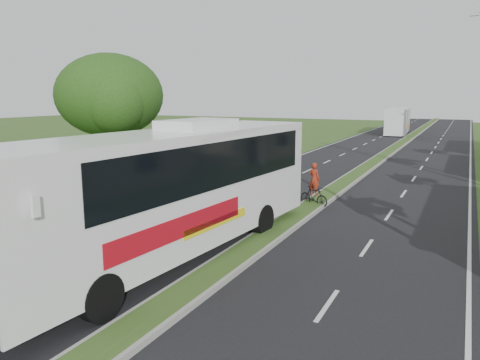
% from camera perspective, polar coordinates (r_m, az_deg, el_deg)
% --- Properties ---
extents(ground, '(180.00, 180.00, 0.00)m').
position_cam_1_polar(ground, '(13.60, -4.09, -12.29)').
color(ground, '#32531E').
rests_on(ground, ground).
extents(road_asphalt, '(14.00, 160.00, 0.02)m').
position_cam_1_polar(road_asphalt, '(31.92, 14.18, 0.62)').
color(road_asphalt, black).
rests_on(road_asphalt, ground).
extents(median_strip, '(1.20, 160.00, 0.18)m').
position_cam_1_polar(median_strip, '(31.90, 14.18, 0.78)').
color(median_strip, gray).
rests_on(median_strip, ground).
extents(lane_edge_left, '(0.12, 160.00, 0.01)m').
position_cam_1_polar(lane_edge_left, '(33.89, 3.04, 1.46)').
color(lane_edge_left, silver).
rests_on(lane_edge_left, ground).
extents(lane_edge_right, '(0.12, 160.00, 0.01)m').
position_cam_1_polar(lane_edge_right, '(31.28, 26.26, -0.35)').
color(lane_edge_right, silver).
rests_on(lane_edge_right, ground).
extents(shade_tree, '(6.30, 6.00, 7.54)m').
position_cam_1_polar(shade_tree, '(27.85, -15.73, 9.55)').
color(shade_tree, '#473321').
rests_on(shade_tree, ground).
extents(coach_bus_main, '(4.00, 13.85, 4.42)m').
position_cam_1_polar(coach_bus_main, '(15.03, -7.99, -0.49)').
color(coach_bus_main, white).
rests_on(coach_bus_main, ground).
extents(coach_bus_far, '(3.36, 11.98, 3.45)m').
position_cam_1_polar(coach_bus_far, '(67.34, 18.72, 7.02)').
color(coach_bus_far, white).
rests_on(coach_bus_far, ground).
extents(motorcyclist, '(1.62, 0.95, 2.11)m').
position_cam_1_polar(motorcyclist, '(22.36, 8.99, -1.32)').
color(motorcyclist, black).
rests_on(motorcyclist, ground).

